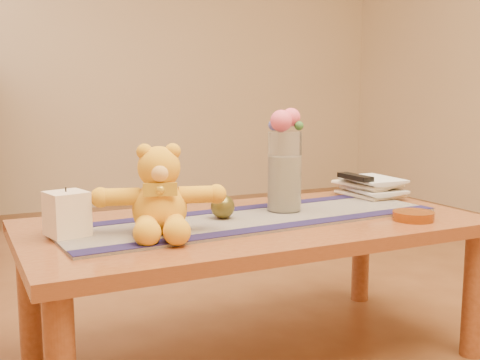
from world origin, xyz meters
name	(u,v)px	position (x,y,z in m)	size (l,w,h in m)	color
floor	(254,358)	(0.00, 0.00, 0.00)	(5.50, 5.50, 0.00)	brown
wall_back	(74,20)	(0.00, 2.75, 1.35)	(5.50, 5.50, 0.00)	tan
coffee_table_top	(254,227)	(0.00, 0.00, 0.43)	(1.40, 0.70, 0.04)	brown
table_leg_fr	(474,294)	(0.64, -0.29, 0.21)	(0.07, 0.07, 0.41)	brown
table_leg_bl	(29,299)	(-0.64, 0.29, 0.21)	(0.07, 0.07, 0.41)	brown
table_leg_br	(361,251)	(0.64, 0.29, 0.21)	(0.07, 0.07, 0.41)	brown
persian_runner	(254,219)	(0.00, 0.01, 0.45)	(1.20, 0.35, 0.01)	#1E1844
runner_border_near	(279,226)	(0.01, -0.14, 0.46)	(1.20, 0.06, 0.00)	#19133B
runner_border_far	(231,209)	(-0.01, 0.15, 0.46)	(1.20, 0.06, 0.00)	#19133B
teddy_bear	(159,191)	(-0.32, -0.05, 0.57)	(0.34, 0.28, 0.23)	gold
pillar_candle	(67,214)	(-0.56, 0.03, 0.52)	(0.10, 0.10, 0.12)	#FBDDB9
candle_wick	(66,190)	(-0.56, 0.03, 0.58)	(0.00, 0.00, 0.01)	black
glass_vase	(285,171)	(0.14, 0.06, 0.59)	(0.11, 0.11, 0.26)	silver
potpourri_fill	(284,183)	(0.14, 0.06, 0.55)	(0.09, 0.09, 0.18)	beige
rose_left	(281,121)	(0.12, 0.05, 0.75)	(0.07, 0.07, 0.07)	#F05471
rose_right	(291,117)	(0.17, 0.06, 0.76)	(0.06, 0.06, 0.06)	#F05471
blue_flower_back	(282,122)	(0.15, 0.09, 0.75)	(0.04, 0.04, 0.04)	#5458B7
blue_flower_side	(274,125)	(0.11, 0.08, 0.74)	(0.04, 0.04, 0.04)	#5458B7
leaf_sprig	(299,126)	(0.18, 0.04, 0.74)	(0.03, 0.03, 0.03)	#33662D
bronze_ball	(223,207)	(-0.09, 0.04, 0.50)	(0.07, 0.07, 0.07)	#52491B
book_bottom	(353,197)	(0.50, 0.16, 0.46)	(0.17, 0.22, 0.02)	beige
book_lower	(355,192)	(0.50, 0.16, 0.48)	(0.16, 0.22, 0.02)	beige
book_upper	(351,186)	(0.49, 0.17, 0.50)	(0.17, 0.22, 0.02)	beige
book_top	(355,181)	(0.50, 0.16, 0.52)	(0.16, 0.22, 0.02)	beige
tv_remote	(355,177)	(0.50, 0.15, 0.54)	(0.04, 0.16, 0.02)	black
amber_dish	(413,216)	(0.44, -0.21, 0.46)	(0.13, 0.13, 0.03)	#BF5914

